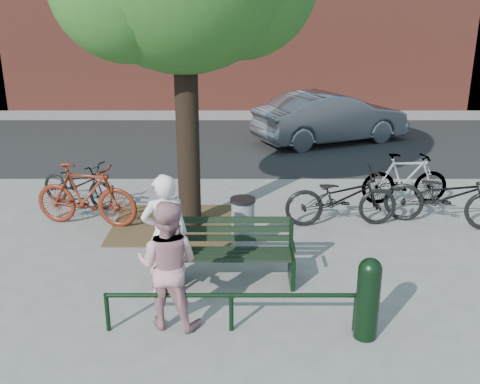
{
  "coord_description": "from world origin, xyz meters",
  "views": [
    {
      "loc": [
        0.11,
        -6.84,
        3.7
      ],
      "look_at": [
        0.1,
        1.0,
        1.04
      ],
      "focal_mm": 40.0,
      "sensor_mm": 36.0,
      "label": 1
    }
  ],
  "objects_px": {
    "litter_bin": "(243,222)",
    "bicycle_c": "(341,197)",
    "bollard": "(368,296)",
    "parked_car": "(331,118)",
    "park_bench": "(233,250)",
    "person_left": "(165,235)",
    "person_right": "(168,265)"
  },
  "relations": [
    {
      "from": "litter_bin",
      "to": "bicycle_c",
      "type": "bearing_deg",
      "value": 28.16
    },
    {
      "from": "bollard",
      "to": "parked_car",
      "type": "distance_m",
      "value": 10.04
    },
    {
      "from": "litter_bin",
      "to": "bicycle_c",
      "type": "xyz_separation_m",
      "value": [
        1.77,
        0.95,
        0.1
      ]
    },
    {
      "from": "bollard",
      "to": "parked_car",
      "type": "height_order",
      "value": "parked_car"
    },
    {
      "from": "park_bench",
      "to": "litter_bin",
      "type": "relative_size",
      "value": 2.06
    },
    {
      "from": "bollard",
      "to": "parked_car",
      "type": "xyz_separation_m",
      "value": [
        1.16,
        9.97,
        0.2
      ]
    },
    {
      "from": "person_left",
      "to": "bollard",
      "type": "distance_m",
      "value": 2.74
    },
    {
      "from": "parked_car",
      "to": "bollard",
      "type": "bearing_deg",
      "value": 149.5
    },
    {
      "from": "person_left",
      "to": "bollard",
      "type": "bearing_deg",
      "value": 141.9
    },
    {
      "from": "park_bench",
      "to": "parked_car",
      "type": "bearing_deg",
      "value": 72.1
    },
    {
      "from": "person_left",
      "to": "litter_bin",
      "type": "bearing_deg",
      "value": -139.64
    },
    {
      "from": "person_left",
      "to": "person_right",
      "type": "bearing_deg",
      "value": 85.03
    },
    {
      "from": "park_bench",
      "to": "parked_car",
      "type": "height_order",
      "value": "parked_car"
    },
    {
      "from": "person_left",
      "to": "bollard",
      "type": "height_order",
      "value": "person_left"
    },
    {
      "from": "litter_bin",
      "to": "parked_car",
      "type": "height_order",
      "value": "parked_car"
    },
    {
      "from": "person_right",
      "to": "person_left",
      "type": "bearing_deg",
      "value": -68.39
    },
    {
      "from": "litter_bin",
      "to": "parked_car",
      "type": "relative_size",
      "value": 0.19
    },
    {
      "from": "person_right",
      "to": "litter_bin",
      "type": "bearing_deg",
      "value": -99.68
    },
    {
      "from": "park_bench",
      "to": "bicycle_c",
      "type": "height_order",
      "value": "bicycle_c"
    },
    {
      "from": "person_left",
      "to": "litter_bin",
      "type": "distance_m",
      "value": 1.88
    },
    {
      "from": "litter_bin",
      "to": "park_bench",
      "type": "bearing_deg",
      "value": -97.29
    },
    {
      "from": "person_left",
      "to": "parked_car",
      "type": "xyz_separation_m",
      "value": [
        3.66,
        8.88,
        -0.11
      ]
    },
    {
      "from": "bollard",
      "to": "park_bench",
      "type": "bearing_deg",
      "value": 138.57
    },
    {
      "from": "park_bench",
      "to": "bicycle_c",
      "type": "bearing_deg",
      "value": 47.82
    },
    {
      "from": "park_bench",
      "to": "bicycle_c",
      "type": "xyz_separation_m",
      "value": [
        1.92,
        2.12,
        0.05
      ]
    },
    {
      "from": "park_bench",
      "to": "litter_bin",
      "type": "bearing_deg",
      "value": 82.71
    },
    {
      "from": "person_right",
      "to": "bollard",
      "type": "height_order",
      "value": "person_right"
    },
    {
      "from": "person_left",
      "to": "person_right",
      "type": "relative_size",
      "value": 1.05
    },
    {
      "from": "park_bench",
      "to": "bicycle_c",
      "type": "distance_m",
      "value": 2.86
    },
    {
      "from": "park_bench",
      "to": "person_left",
      "type": "distance_m",
      "value": 1.03
    },
    {
      "from": "litter_bin",
      "to": "parked_car",
      "type": "distance_m",
      "value": 7.84
    },
    {
      "from": "bollard",
      "to": "litter_bin",
      "type": "relative_size",
      "value": 1.22
    }
  ]
}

